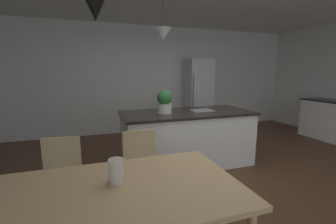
{
  "coord_description": "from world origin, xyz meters",
  "views": [
    {
      "loc": [
        -1.49,
        -2.51,
        1.54
      ],
      "look_at": [
        -0.56,
        0.23,
        1.03
      ],
      "focal_mm": 23.97,
      "sensor_mm": 36.0,
      "label": 1
    }
  ],
  "objects_px": {
    "vase_on_dining_table": "(116,171)",
    "kitchen_island": "(187,137)",
    "potted_plant_on_island": "(164,102)",
    "chair_far_right": "(142,167)",
    "dining_table": "(108,198)",
    "chair_far_left": "(61,178)",
    "refrigerator": "(198,95)"
  },
  "relations": [
    {
      "from": "vase_on_dining_table",
      "to": "kitchen_island",
      "type": "bearing_deg",
      "value": 52.9
    },
    {
      "from": "potted_plant_on_island",
      "to": "vase_on_dining_table",
      "type": "xyz_separation_m",
      "value": [
        -0.94,
        -1.76,
        -0.26
      ]
    },
    {
      "from": "chair_far_right",
      "to": "vase_on_dining_table",
      "type": "xyz_separation_m",
      "value": [
        -0.35,
        -0.79,
        0.35
      ]
    },
    {
      "from": "chair_far_right",
      "to": "kitchen_island",
      "type": "bearing_deg",
      "value": 44.71
    },
    {
      "from": "kitchen_island",
      "to": "potted_plant_on_island",
      "type": "relative_size",
      "value": 5.84
    },
    {
      "from": "kitchen_island",
      "to": "chair_far_right",
      "type": "bearing_deg",
      "value": -135.29
    },
    {
      "from": "dining_table",
      "to": "kitchen_island",
      "type": "bearing_deg",
      "value": 52.89
    },
    {
      "from": "vase_on_dining_table",
      "to": "potted_plant_on_island",
      "type": "bearing_deg",
      "value": 62.07
    },
    {
      "from": "potted_plant_on_island",
      "to": "dining_table",
      "type": "bearing_deg",
      "value": -118.45
    },
    {
      "from": "chair_far_left",
      "to": "vase_on_dining_table",
      "type": "relative_size",
      "value": 4.76
    },
    {
      "from": "refrigerator",
      "to": "potted_plant_on_island",
      "type": "xyz_separation_m",
      "value": [
        -1.57,
        -2.02,
        0.15
      ]
    },
    {
      "from": "dining_table",
      "to": "refrigerator",
      "type": "bearing_deg",
      "value": 56.43
    },
    {
      "from": "dining_table",
      "to": "refrigerator",
      "type": "relative_size",
      "value": 1.01
    },
    {
      "from": "dining_table",
      "to": "chair_far_left",
      "type": "xyz_separation_m",
      "value": [
        -0.42,
        0.89,
        -0.2
      ]
    },
    {
      "from": "potted_plant_on_island",
      "to": "vase_on_dining_table",
      "type": "relative_size",
      "value": 2.02
    },
    {
      "from": "chair_far_left",
      "to": "kitchen_island",
      "type": "height_order",
      "value": "kitchen_island"
    },
    {
      "from": "kitchen_island",
      "to": "potted_plant_on_island",
      "type": "xyz_separation_m",
      "value": [
        -0.4,
        -0.0,
        0.62
      ]
    },
    {
      "from": "refrigerator",
      "to": "potted_plant_on_island",
      "type": "relative_size",
      "value": 5.08
    },
    {
      "from": "dining_table",
      "to": "chair_far_left",
      "type": "height_order",
      "value": "chair_far_left"
    },
    {
      "from": "dining_table",
      "to": "kitchen_island",
      "type": "relative_size",
      "value": 0.88
    },
    {
      "from": "potted_plant_on_island",
      "to": "vase_on_dining_table",
      "type": "distance_m",
      "value": 2.01
    },
    {
      "from": "dining_table",
      "to": "refrigerator",
      "type": "distance_m",
      "value": 4.66
    },
    {
      "from": "chair_far_right",
      "to": "chair_far_left",
      "type": "height_order",
      "value": "same"
    },
    {
      "from": "kitchen_island",
      "to": "potted_plant_on_island",
      "type": "height_order",
      "value": "potted_plant_on_island"
    },
    {
      "from": "chair_far_right",
      "to": "chair_far_left",
      "type": "relative_size",
      "value": 1.0
    },
    {
      "from": "potted_plant_on_island",
      "to": "kitchen_island",
      "type": "bearing_deg",
      "value": 0.0
    },
    {
      "from": "chair_far_left",
      "to": "vase_on_dining_table",
      "type": "distance_m",
      "value": 1.0
    },
    {
      "from": "chair_far_right",
      "to": "refrigerator",
      "type": "height_order",
      "value": "refrigerator"
    },
    {
      "from": "kitchen_island",
      "to": "chair_far_left",
      "type": "bearing_deg",
      "value": -152.01
    },
    {
      "from": "chair_far_left",
      "to": "refrigerator",
      "type": "bearing_deg",
      "value": 44.97
    },
    {
      "from": "dining_table",
      "to": "potted_plant_on_island",
      "type": "xyz_separation_m",
      "value": [
        1.01,
        1.86,
        0.41
      ]
    },
    {
      "from": "chair_far_right",
      "to": "potted_plant_on_island",
      "type": "bearing_deg",
      "value": 59.08
    }
  ]
}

